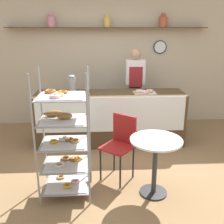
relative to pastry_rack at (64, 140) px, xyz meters
name	(u,v)px	position (x,y,z in m)	size (l,w,h in m)	color
ground_plane	(113,170)	(0.62, 0.52, -0.74)	(14.00, 14.00, 0.00)	olive
back_wall	(108,60)	(0.62, 2.70, 0.63)	(10.00, 0.30, 2.70)	beige
display_counter	(110,118)	(0.62, 1.54, -0.27)	(2.60, 0.64, 0.93)	#4C3823
pastry_rack	(64,140)	(0.00, 0.00, 0.00)	(0.61, 0.50, 1.58)	gray
person_worker	(135,87)	(1.14, 2.13, 0.16)	(0.37, 0.23, 1.64)	#282833
cafe_table	(155,154)	(1.10, -0.06, -0.19)	(0.63, 0.63, 0.74)	#262628
cafe_chair	(121,140)	(0.71, 0.36, -0.19)	(0.53, 0.53, 0.89)	black
coffee_carafe	(72,85)	(-0.03, 1.51, 0.35)	(0.14, 0.14, 0.33)	gray
donut_tray_counter	(144,92)	(1.21, 1.49, 0.22)	(0.38, 0.26, 0.05)	silver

